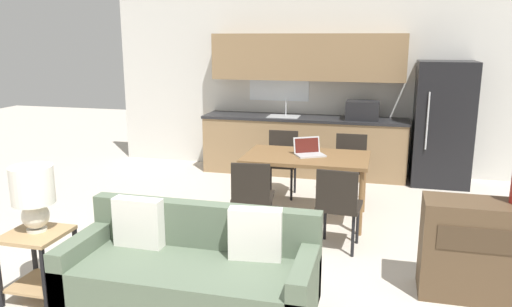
{
  "coord_description": "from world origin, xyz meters",
  "views": [
    {
      "loc": [
        1.16,
        -3.25,
        2.1
      ],
      "look_at": [
        -0.05,
        1.5,
        0.95
      ],
      "focal_mm": 35.0,
      "sensor_mm": 36.0,
      "label": 1
    }
  ],
  "objects_px": {
    "refrigerator": "(442,124)",
    "side_table": "(38,254)",
    "dining_chair_far_left": "(282,159)",
    "laptop": "(309,151)",
    "couch": "(193,272)",
    "dining_chair_near_left": "(252,195)",
    "dining_chair_near_right": "(338,204)",
    "credenza": "(485,251)",
    "dining_table": "(306,161)",
    "table_lamp": "(33,192)",
    "dining_chair_far_right": "(350,164)"
  },
  "relations": [
    {
      "from": "dining_table",
      "to": "side_table",
      "type": "xyz_separation_m",
      "value": [
        -1.82,
        -2.38,
        -0.31
      ]
    },
    {
      "from": "side_table",
      "to": "dining_chair_far_right",
      "type": "distance_m",
      "value": 3.92
    },
    {
      "from": "side_table",
      "to": "laptop",
      "type": "distance_m",
      "value": 3.07
    },
    {
      "from": "table_lamp",
      "to": "side_table",
      "type": "bearing_deg",
      "value": -70.41
    },
    {
      "from": "side_table",
      "to": "dining_chair_far_right",
      "type": "bearing_deg",
      "value": 54.5
    },
    {
      "from": "dining_table",
      "to": "credenza",
      "type": "height_order",
      "value": "credenza"
    },
    {
      "from": "dining_table",
      "to": "dining_chair_near_left",
      "type": "bearing_deg",
      "value": -120.14
    },
    {
      "from": "table_lamp",
      "to": "dining_chair_far_left",
      "type": "relative_size",
      "value": 0.62
    },
    {
      "from": "table_lamp",
      "to": "dining_table",
      "type": "bearing_deg",
      "value": 51.93
    },
    {
      "from": "dining_chair_near_right",
      "to": "credenza",
      "type": "bearing_deg",
      "value": 157.1
    },
    {
      "from": "dining_table",
      "to": "dining_chair_far_left",
      "type": "xyz_separation_m",
      "value": [
        -0.46,
        0.83,
        -0.2
      ]
    },
    {
      "from": "table_lamp",
      "to": "dining_chair_near_right",
      "type": "bearing_deg",
      "value": 33.39
    },
    {
      "from": "side_table",
      "to": "dining_chair_far_right",
      "type": "xyz_separation_m",
      "value": [
        2.28,
        3.19,
        0.11
      ]
    },
    {
      "from": "dining_chair_far_left",
      "to": "dining_chair_far_right",
      "type": "height_order",
      "value": "same"
    },
    {
      "from": "dining_table",
      "to": "dining_chair_far_right",
      "type": "height_order",
      "value": "dining_chair_far_right"
    },
    {
      "from": "dining_chair_far_left",
      "to": "laptop",
      "type": "relative_size",
      "value": 2.13
    },
    {
      "from": "refrigerator",
      "to": "side_table",
      "type": "xyz_separation_m",
      "value": [
        -3.49,
        -4.3,
        -0.5
      ]
    },
    {
      "from": "refrigerator",
      "to": "table_lamp",
      "type": "distance_m",
      "value": 5.51
    },
    {
      "from": "dining_chair_far_left",
      "to": "dining_chair_near_left",
      "type": "xyz_separation_m",
      "value": [
        0.01,
        -1.6,
        0.0
      ]
    },
    {
      "from": "table_lamp",
      "to": "dining_chair_near_left",
      "type": "relative_size",
      "value": 0.62
    },
    {
      "from": "couch",
      "to": "dining_chair_near_left",
      "type": "distance_m",
      "value": 1.53
    },
    {
      "from": "side_table",
      "to": "table_lamp",
      "type": "relative_size",
      "value": 1.06
    },
    {
      "from": "refrigerator",
      "to": "dining_chair_near_right",
      "type": "xyz_separation_m",
      "value": [
        -1.22,
        -2.75,
        -0.39
      ]
    },
    {
      "from": "refrigerator",
      "to": "couch",
      "type": "relative_size",
      "value": 0.94
    },
    {
      "from": "dining_chair_far_right",
      "to": "laptop",
      "type": "distance_m",
      "value": 0.94
    },
    {
      "from": "refrigerator",
      "to": "dining_chair_far_right",
      "type": "xyz_separation_m",
      "value": [
        -1.21,
        -1.1,
        -0.39
      ]
    },
    {
      "from": "side_table",
      "to": "dining_chair_near_right",
      "type": "height_order",
      "value": "dining_chair_near_right"
    },
    {
      "from": "couch",
      "to": "dining_chair_near_left",
      "type": "relative_size",
      "value": 2.19
    },
    {
      "from": "refrigerator",
      "to": "dining_chair_near_right",
      "type": "distance_m",
      "value": 3.03
    },
    {
      "from": "dining_chair_near_left",
      "to": "dining_chair_near_right",
      "type": "bearing_deg",
      "value": 168.61
    },
    {
      "from": "refrigerator",
      "to": "table_lamp",
      "type": "bearing_deg",
      "value": -129.44
    },
    {
      "from": "dining_chair_far_left",
      "to": "dining_chair_near_right",
      "type": "xyz_separation_m",
      "value": [
        0.91,
        -1.67,
        0.0
      ]
    },
    {
      "from": "dining_chair_far_left",
      "to": "dining_chair_near_right",
      "type": "height_order",
      "value": "same"
    },
    {
      "from": "table_lamp",
      "to": "dining_chair_far_right",
      "type": "relative_size",
      "value": 0.62
    },
    {
      "from": "couch",
      "to": "dining_chair_far_left",
      "type": "height_order",
      "value": "dining_chair_far_left"
    },
    {
      "from": "couch",
      "to": "dining_chair_near_right",
      "type": "relative_size",
      "value": 2.19
    },
    {
      "from": "side_table",
      "to": "laptop",
      "type": "bearing_deg",
      "value": 52.79
    },
    {
      "from": "laptop",
      "to": "dining_table",
      "type": "bearing_deg",
      "value": -142.34
    },
    {
      "from": "dining_chair_near_right",
      "to": "laptop",
      "type": "xyz_separation_m",
      "value": [
        -0.43,
        0.88,
        0.32
      ]
    },
    {
      "from": "dining_chair_near_left",
      "to": "laptop",
      "type": "xyz_separation_m",
      "value": [
        0.46,
        0.81,
        0.32
      ]
    },
    {
      "from": "side_table",
      "to": "table_lamp",
      "type": "bearing_deg",
      "value": 109.59
    },
    {
      "from": "couch",
      "to": "table_lamp",
      "type": "xyz_separation_m",
      "value": [
        -1.32,
        -0.06,
        0.55
      ]
    },
    {
      "from": "dining_table",
      "to": "laptop",
      "type": "xyz_separation_m",
      "value": [
        0.02,
        0.04,
        0.12
      ]
    },
    {
      "from": "refrigerator",
      "to": "dining_table",
      "type": "bearing_deg",
      "value": -131.05
    },
    {
      "from": "table_lamp",
      "to": "dining_chair_near_right",
      "type": "xyz_separation_m",
      "value": [
        2.29,
        1.51,
        -0.4
      ]
    },
    {
      "from": "side_table",
      "to": "dining_chair_near_left",
      "type": "bearing_deg",
      "value": 49.52
    },
    {
      "from": "side_table",
      "to": "dining_table",
      "type": "bearing_deg",
      "value": 52.57
    },
    {
      "from": "side_table",
      "to": "dining_chair_far_left",
      "type": "distance_m",
      "value": 3.5
    },
    {
      "from": "laptop",
      "to": "credenza",
      "type": "bearing_deg",
      "value": -71.9
    },
    {
      "from": "couch",
      "to": "dining_chair_far_left",
      "type": "distance_m",
      "value": 3.13
    }
  ]
}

